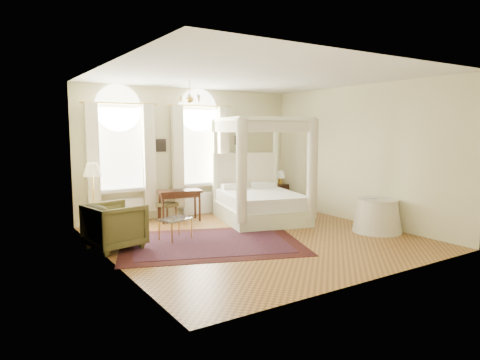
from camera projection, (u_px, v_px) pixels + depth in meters
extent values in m
plane|color=#9A662C|center=(256.00, 238.00, 8.90)|extent=(6.00, 6.00, 0.00)
plane|color=beige|center=(191.00, 152.00, 11.21)|extent=(6.00, 0.00, 6.00)
plane|color=beige|center=(375.00, 171.00, 6.20)|extent=(6.00, 0.00, 6.00)
plane|color=beige|center=(109.00, 165.00, 7.09)|extent=(0.00, 6.00, 6.00)
plane|color=beige|center=(358.00, 154.00, 10.31)|extent=(0.00, 6.00, 6.00)
plane|color=white|center=(257.00, 76.00, 8.51)|extent=(6.00, 6.00, 0.00)
cube|color=white|center=(119.00, 148.00, 10.15)|extent=(1.10, 0.04, 1.90)
cylinder|color=white|center=(118.00, 108.00, 10.04)|extent=(1.10, 0.04, 1.10)
cube|color=white|center=(122.00, 190.00, 10.19)|extent=(1.32, 0.24, 0.08)
cube|color=beige|center=(93.00, 160.00, 9.67)|extent=(0.28, 0.14, 2.60)
cube|color=beige|center=(149.00, 158.00, 10.39)|extent=(0.28, 0.14, 2.60)
cube|color=white|center=(122.00, 211.00, 10.26)|extent=(1.00, 0.12, 0.58)
cube|color=white|center=(198.00, 146.00, 11.27)|extent=(1.10, 0.04, 1.90)
cylinder|color=white|center=(198.00, 110.00, 11.16)|extent=(1.10, 0.04, 1.10)
cube|color=white|center=(200.00, 184.00, 11.32)|extent=(1.32, 0.24, 0.08)
cube|color=beige|center=(178.00, 157.00, 10.80)|extent=(0.28, 0.14, 2.60)
cube|color=beige|center=(224.00, 155.00, 11.52)|extent=(0.28, 0.14, 2.60)
cube|color=white|center=(200.00, 203.00, 11.39)|extent=(1.00, 0.12, 0.58)
cylinder|color=gold|center=(190.00, 89.00, 9.05)|extent=(0.02, 0.02, 0.40)
sphere|color=gold|center=(190.00, 99.00, 9.08)|extent=(0.16, 0.16, 0.16)
sphere|color=beige|center=(199.00, 97.00, 9.19)|extent=(0.07, 0.07, 0.07)
sphere|color=beige|center=(190.00, 97.00, 9.29)|extent=(0.07, 0.07, 0.07)
sphere|color=beige|center=(181.00, 96.00, 9.17)|extent=(0.07, 0.07, 0.07)
sphere|color=beige|center=(180.00, 96.00, 8.95)|extent=(0.07, 0.07, 0.07)
sphere|color=beige|center=(189.00, 95.00, 8.85)|extent=(0.07, 0.07, 0.07)
sphere|color=beige|center=(199.00, 96.00, 8.97)|extent=(0.07, 0.07, 0.07)
cube|color=black|center=(161.00, 145.00, 10.70)|extent=(0.26, 0.03, 0.32)
cube|color=black|center=(238.00, 140.00, 11.93)|extent=(0.22, 0.03, 0.26)
cube|color=beige|center=(260.00, 213.00, 10.61)|extent=(2.34, 2.65, 0.39)
cube|color=silver|center=(260.00, 199.00, 10.57)|extent=(2.21, 2.52, 0.30)
cube|color=beige|center=(246.00, 177.00, 11.55)|extent=(1.80, 0.53, 1.30)
cube|color=beige|center=(215.00, 168.00, 11.23)|extent=(0.12, 0.12, 2.49)
cube|color=beige|center=(275.00, 166.00, 11.77)|extent=(0.12, 0.12, 2.49)
cube|color=beige|center=(242.00, 176.00, 9.21)|extent=(0.12, 0.12, 2.49)
cube|color=beige|center=(312.00, 174.00, 9.75)|extent=(0.12, 0.12, 2.49)
cube|color=beige|center=(246.00, 120.00, 11.35)|extent=(1.80, 0.53, 0.09)
cube|color=beige|center=(279.00, 118.00, 9.34)|extent=(1.80, 0.53, 0.09)
cube|color=beige|center=(227.00, 119.00, 10.08)|extent=(0.64, 2.22, 0.09)
cube|color=beige|center=(293.00, 120.00, 10.62)|extent=(0.64, 2.22, 0.09)
cube|color=beige|center=(246.00, 126.00, 11.37)|extent=(1.85, 0.51, 0.30)
cube|color=beige|center=(278.00, 125.00, 9.36)|extent=(1.85, 0.51, 0.30)
cube|color=beige|center=(227.00, 126.00, 10.09)|extent=(0.61, 2.27, 0.30)
cube|color=beige|center=(293.00, 126.00, 10.63)|extent=(0.61, 2.27, 0.30)
cylinder|color=beige|center=(242.00, 171.00, 9.20)|extent=(0.24, 0.24, 2.27)
cylinder|color=beige|center=(312.00, 169.00, 9.74)|extent=(0.24, 0.24, 2.27)
cube|color=#3E1D11|center=(279.00, 195.00, 12.56)|extent=(0.56, 0.53, 0.64)
cylinder|color=gold|center=(280.00, 181.00, 12.64)|extent=(0.12, 0.12, 0.19)
cone|color=beige|center=(280.00, 174.00, 12.62)|extent=(0.27, 0.27, 0.21)
cube|color=#3E1D11|center=(179.00, 191.00, 10.48)|extent=(1.11, 0.72, 0.06)
cube|color=#3E1D11|center=(180.00, 195.00, 10.49)|extent=(0.99, 0.60, 0.10)
cylinder|color=#3E1D11|center=(160.00, 206.00, 10.54)|extent=(0.05, 0.05, 0.72)
cylinder|color=#3E1D11|center=(195.00, 204.00, 10.87)|extent=(0.05, 0.05, 0.72)
cylinder|color=#3E1D11|center=(163.00, 209.00, 10.16)|extent=(0.05, 0.05, 0.72)
cylinder|color=#3E1D11|center=(200.00, 207.00, 10.50)|extent=(0.05, 0.05, 0.72)
imported|color=black|center=(177.00, 190.00, 10.36)|extent=(0.34, 0.22, 0.03)
cube|color=#3E371A|center=(167.00, 205.00, 10.42)|extent=(0.52, 0.52, 0.08)
cylinder|color=#3E1D11|center=(167.00, 216.00, 10.24)|extent=(0.04, 0.04, 0.38)
cylinder|color=#3E1D11|center=(176.00, 214.00, 10.48)|extent=(0.04, 0.04, 0.38)
cylinder|color=#3E1D11|center=(158.00, 214.00, 10.42)|extent=(0.04, 0.04, 0.38)
cylinder|color=#3E1D11|center=(167.00, 212.00, 10.66)|extent=(0.04, 0.04, 0.38)
imported|color=#4A441F|center=(115.00, 226.00, 8.06)|extent=(1.13, 1.11, 0.87)
cube|color=silver|center=(175.00, 219.00, 8.72)|extent=(0.77, 0.65, 0.02)
cylinder|color=gold|center=(172.00, 233.00, 8.42)|extent=(0.03, 0.03, 0.43)
cylinder|color=gold|center=(192.00, 228.00, 8.86)|extent=(0.03, 0.03, 0.43)
cylinder|color=gold|center=(159.00, 230.00, 8.64)|extent=(0.03, 0.03, 0.43)
cylinder|color=gold|center=(179.00, 225.00, 9.08)|extent=(0.03, 0.03, 0.43)
cylinder|color=gold|center=(95.00, 232.00, 9.39)|extent=(0.27, 0.27, 0.03)
cylinder|color=gold|center=(94.00, 202.00, 9.32)|extent=(0.04, 0.04, 1.34)
cone|color=beige|center=(92.00, 169.00, 9.23)|extent=(0.39, 0.39, 0.29)
cube|color=#3C120E|center=(211.00, 243.00, 8.46)|extent=(4.18, 3.61, 0.01)
cube|color=black|center=(211.00, 243.00, 8.46)|extent=(3.47, 2.90, 0.01)
cone|color=beige|center=(377.00, 216.00, 9.41)|extent=(1.07, 1.07, 0.69)
cylinder|color=beige|center=(378.00, 200.00, 9.37)|extent=(0.87, 0.87, 0.04)
imported|color=black|center=(369.00, 198.00, 9.42)|extent=(0.32, 0.36, 0.03)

